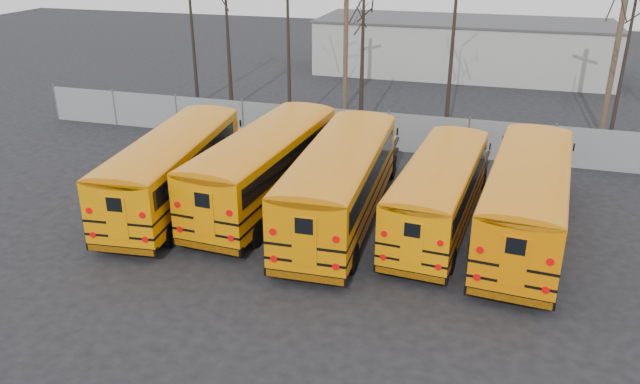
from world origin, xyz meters
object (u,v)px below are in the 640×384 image
(bus_b, at_px, (267,160))
(bus_a, at_px, (175,163))
(bus_d, at_px, (440,186))
(utility_pole_right, at_px, (618,41))
(utility_pole_left, at_px, (346,32))
(bus_e, at_px, (528,193))
(bus_c, at_px, (342,176))

(bus_b, bearing_deg, bus_a, -157.70)
(bus_b, bearing_deg, bus_d, 1.22)
(bus_b, bearing_deg, utility_pole_right, 48.72)
(bus_a, bearing_deg, utility_pole_left, 74.47)
(bus_a, height_order, bus_e, bus_e)
(bus_b, distance_m, utility_pole_right, 20.58)
(bus_d, xyz_separation_m, utility_pole_right, (7.41, 14.66, 3.41))
(utility_pole_left, bearing_deg, utility_pole_right, -19.79)
(bus_b, xyz_separation_m, bus_d, (6.99, -0.32, -0.19))
(bus_e, relative_size, utility_pole_right, 1.16)
(utility_pole_right, bearing_deg, utility_pole_left, -163.39)
(bus_c, bearing_deg, bus_d, 6.88)
(bus_a, relative_size, utility_pole_left, 1.22)
(bus_b, height_order, bus_c, bus_c)
(bus_a, height_order, utility_pole_left, utility_pole_left)
(bus_d, bearing_deg, bus_b, -178.13)
(bus_c, xyz_separation_m, bus_d, (3.65, 0.57, -0.22))
(utility_pole_left, distance_m, utility_pole_right, 15.10)
(bus_a, bearing_deg, bus_b, 12.80)
(bus_e, height_order, utility_pole_right, utility_pole_right)
(bus_d, xyz_separation_m, bus_e, (3.10, -0.14, 0.17))
(bus_d, relative_size, utility_pole_right, 1.05)
(bus_d, height_order, utility_pole_left, utility_pole_left)
(bus_c, distance_m, utility_pole_right, 19.09)
(bus_a, distance_m, bus_e, 13.65)
(bus_d, distance_m, bus_e, 3.11)
(bus_a, relative_size, bus_d, 1.08)
(bus_a, bearing_deg, bus_d, -0.99)
(bus_d, bearing_deg, bus_a, -170.83)
(bus_c, height_order, utility_pole_left, utility_pole_left)
(bus_a, relative_size, bus_e, 0.98)
(utility_pole_left, height_order, utility_pole_right, utility_pole_right)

